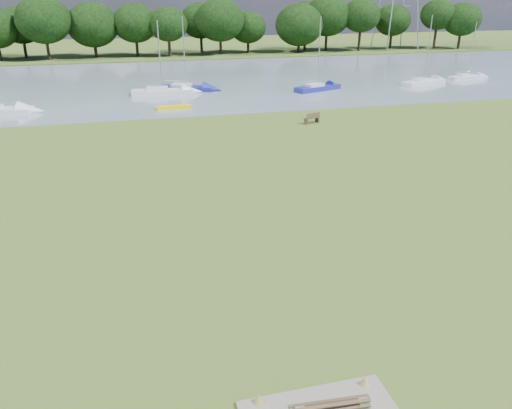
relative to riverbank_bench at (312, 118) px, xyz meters
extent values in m
plane|color=brown|center=(-11.09, -17.09, -0.47)|extent=(220.00, 220.00, 0.00)
cube|color=slate|center=(-11.09, 24.91, -0.47)|extent=(220.00, 40.00, 0.10)
cube|color=#4C6626|center=(-11.09, 54.91, -0.47)|extent=(220.00, 20.00, 0.40)
cube|color=gray|center=(-10.27, -31.15, 0.31)|extent=(0.25, 0.21, 0.60)
cube|color=brown|center=(-11.06, -30.73, 0.12)|extent=(1.98, 0.57, 0.04)
cube|color=brown|center=(-11.08, -31.00, 0.45)|extent=(1.96, 0.28, 0.48)
cube|color=brown|center=(-0.63, -0.19, -0.24)|extent=(0.25, 0.45, 0.46)
cube|color=brown|center=(0.57, 0.32, -0.24)|extent=(0.25, 0.45, 0.46)
cube|color=brown|center=(-0.03, 0.06, 0.00)|extent=(1.56, 1.01, 0.05)
cube|color=brown|center=(0.05, -0.12, 0.24)|extent=(1.41, 0.64, 0.45)
cube|color=yellow|center=(-10.97, 8.56, -0.25)|extent=(3.35, 1.02, 0.33)
cylinder|color=black|center=(-34.09, 50.91, 1.41)|extent=(0.44, 0.44, 3.36)
cylinder|color=black|center=(-27.09, 50.91, 1.54)|extent=(0.44, 0.44, 3.62)
ellipsoid|color=black|center=(-27.09, 50.91, 5.96)|extent=(7.05, 7.05, 5.99)
cylinder|color=black|center=(-20.09, 50.91, 1.16)|extent=(0.44, 0.44, 2.85)
ellipsoid|color=black|center=(-20.09, 50.91, 4.65)|extent=(7.93, 7.93, 6.74)
cylinder|color=black|center=(-13.09, 50.91, 1.29)|extent=(0.44, 0.44, 3.11)
ellipsoid|color=black|center=(-13.09, 50.91, 5.09)|extent=(6.17, 6.17, 5.24)
cylinder|color=black|center=(-6.09, 50.91, 1.41)|extent=(0.44, 0.44, 3.36)
ellipsoid|color=black|center=(-6.09, 50.91, 5.52)|extent=(7.05, 7.05, 5.99)
cylinder|color=black|center=(0.91, 50.91, 1.54)|extent=(0.44, 0.44, 3.62)
ellipsoid|color=black|center=(0.91, 50.91, 5.96)|extent=(7.93, 7.93, 6.74)
cylinder|color=black|center=(7.91, 50.91, 1.16)|extent=(0.44, 0.44, 2.85)
ellipsoid|color=black|center=(7.91, 50.91, 4.65)|extent=(6.17, 6.17, 5.24)
cylinder|color=black|center=(14.91, 50.91, 1.29)|extent=(0.44, 0.44, 3.11)
ellipsoid|color=black|center=(14.91, 50.91, 5.09)|extent=(7.05, 7.05, 5.99)
cylinder|color=black|center=(21.91, 50.91, 1.41)|extent=(0.44, 0.44, 3.36)
ellipsoid|color=black|center=(21.91, 50.91, 5.52)|extent=(7.93, 7.93, 6.74)
cylinder|color=black|center=(28.91, 50.91, 1.54)|extent=(0.44, 0.44, 3.62)
ellipsoid|color=black|center=(28.91, 50.91, 5.96)|extent=(6.17, 6.17, 5.24)
cylinder|color=black|center=(35.91, 50.91, 1.16)|extent=(0.44, 0.44, 2.85)
ellipsoid|color=black|center=(35.91, 50.91, 4.65)|extent=(7.05, 7.05, 5.99)
cylinder|color=black|center=(42.91, 50.91, 1.29)|extent=(0.44, 0.44, 3.11)
ellipsoid|color=black|center=(42.91, 50.91, 5.09)|extent=(7.93, 7.93, 6.74)
cylinder|color=black|center=(49.91, 50.91, 1.41)|extent=(0.44, 0.44, 3.36)
ellipsoid|color=black|center=(49.91, 50.91, 5.52)|extent=(6.17, 6.17, 5.24)
cube|color=silver|center=(20.12, 15.06, -0.09)|extent=(6.40, 3.60, 0.66)
cube|color=silver|center=(19.65, 14.90, 0.31)|extent=(2.48, 1.98, 0.42)
cylinder|color=#A5A8AD|center=(20.12, 15.06, 3.79)|extent=(0.11, 0.11, 7.47)
cube|color=navy|center=(5.98, 14.31, -0.05)|extent=(5.93, 3.54, 0.74)
cube|color=silver|center=(5.55, 14.15, 0.40)|extent=(2.32, 1.89, 0.48)
cylinder|color=#A5A8AD|center=(5.98, 14.31, 3.85)|extent=(0.13, 0.13, 7.47)
cube|color=silver|center=(-11.41, 16.47, -0.05)|extent=(6.69, 2.32, 0.73)
cube|color=silver|center=(-11.93, 16.50, 0.39)|extent=(2.40, 1.61, 0.47)
cylinder|color=#A5A8AD|center=(-11.41, 16.47, 3.69)|extent=(0.13, 0.13, 7.16)
cube|color=navy|center=(-8.57, 18.24, -0.09)|extent=(6.47, 4.16, 0.65)
cube|color=silver|center=(-9.03, 18.44, 0.31)|extent=(2.57, 2.16, 0.42)
cylinder|color=#A5A8AD|center=(-8.57, 18.24, 3.82)|extent=(0.11, 0.11, 7.54)
cube|color=silver|center=(27.79, 17.13, -0.12)|extent=(5.09, 1.64, 0.60)
cube|color=silver|center=(27.39, 17.11, 0.24)|extent=(1.81, 1.19, 0.38)
cylinder|color=#A5A8AD|center=(27.79, 17.13, 3.29)|extent=(0.10, 0.10, 6.55)
camera|label=1|loc=(-15.26, -39.73, 9.95)|focal=35.00mm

